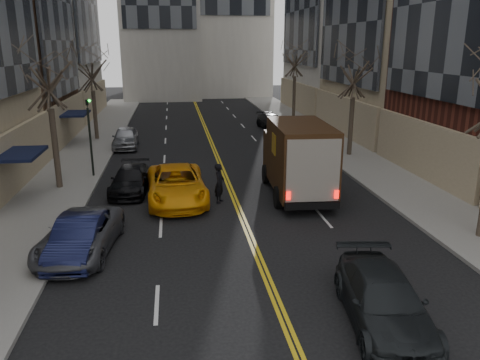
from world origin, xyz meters
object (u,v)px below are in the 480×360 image
object	(u,v)px
observer_sedan	(384,300)
taxi	(177,185)
pedestrian	(220,183)
ups_truck	(298,159)

from	to	relation	value
observer_sedan	taxi	bearing A→B (deg)	123.48
taxi	pedestrian	bearing A→B (deg)	-17.01
ups_truck	observer_sedan	size ratio (longest dim) A/B	1.35
observer_sedan	pedestrian	world-z (taller)	pedestrian
pedestrian	observer_sedan	bearing A→B (deg)	-138.89
taxi	pedestrian	world-z (taller)	pedestrian
ups_truck	pedestrian	bearing A→B (deg)	-168.66
observer_sedan	pedestrian	xyz separation A→B (m)	(-3.35, 10.68, 0.24)
ups_truck	pedestrian	size ratio (longest dim) A/B	3.62
observer_sedan	pedestrian	size ratio (longest dim) A/B	2.68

